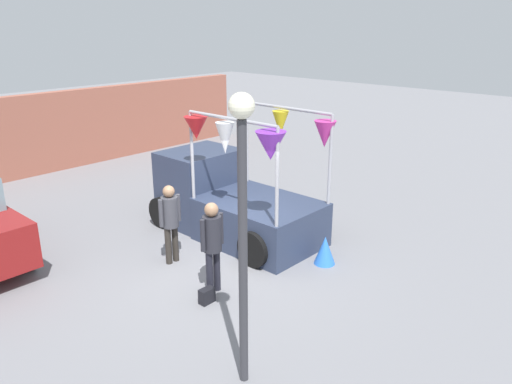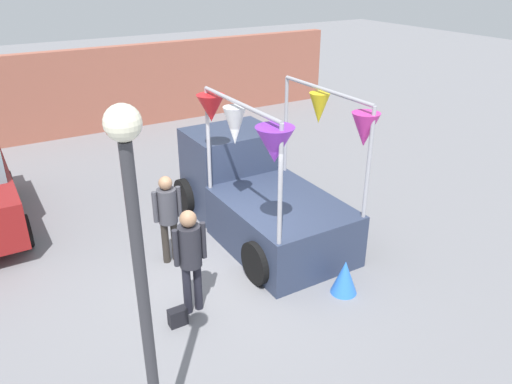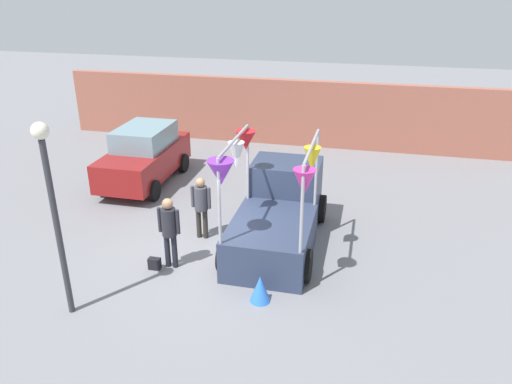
% 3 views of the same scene
% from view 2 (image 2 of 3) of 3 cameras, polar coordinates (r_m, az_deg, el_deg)
% --- Properties ---
extents(ground_plane, '(60.00, 60.00, 0.00)m').
position_cam_2_polar(ground_plane, '(8.89, -4.21, -9.48)').
color(ground_plane, slate).
extents(vendor_truck, '(2.34, 4.12, 2.99)m').
position_cam_2_polar(vendor_truck, '(9.99, -0.27, 0.40)').
color(vendor_truck, '#2D3851').
rests_on(vendor_truck, ground).
extents(person_customer, '(0.53, 0.34, 1.76)m').
position_cam_2_polar(person_customer, '(7.56, -7.53, -6.82)').
color(person_customer, black).
rests_on(person_customer, ground).
extents(person_vendor, '(0.53, 0.34, 1.68)m').
position_cam_2_polar(person_vendor, '(8.90, -10.06, -2.18)').
color(person_vendor, '#2D2823').
rests_on(person_vendor, ground).
extents(handbag, '(0.28, 0.16, 0.28)m').
position_cam_2_polar(handbag, '(7.84, -8.93, -13.92)').
color(handbag, black).
rests_on(handbag, ground).
extents(street_lamp, '(0.32, 0.32, 4.00)m').
position_cam_2_polar(street_lamp, '(4.70, -13.34, -6.83)').
color(street_lamp, '#333338').
rests_on(street_lamp, ground).
extents(brick_boundary_wall, '(18.00, 0.36, 2.60)m').
position_cam_2_polar(brick_boundary_wall, '(16.55, -19.24, 10.68)').
color(brick_boundary_wall, '#9E5947').
rests_on(brick_boundary_wall, ground).
extents(folded_kite_bundle_azure, '(0.54, 0.54, 0.60)m').
position_cam_2_polar(folded_kite_bundle_azure, '(8.43, 10.09, -9.54)').
color(folded_kite_bundle_azure, blue).
rests_on(folded_kite_bundle_azure, ground).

